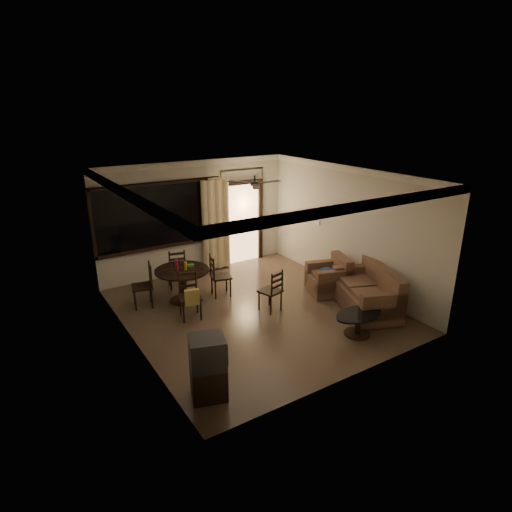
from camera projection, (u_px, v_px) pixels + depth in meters
ground at (255, 310)px, 8.90m from camera, size 5.50×5.50×0.00m
room_shell at (236, 205)px, 10.00m from camera, size 5.50×6.70×5.50m
dining_table at (182, 276)px, 9.17m from camera, size 1.16×1.16×0.95m
dining_chair_west at (143, 294)px, 9.00m from camera, size 0.51×0.51×0.95m
dining_chair_east at (220, 284)px, 9.52m from camera, size 0.51×0.51×0.95m
dining_chair_south at (190, 304)px, 8.49m from camera, size 0.51×0.55×0.95m
dining_chair_north at (177, 276)px, 9.96m from camera, size 0.51×0.51×0.95m
tv_cabinet at (208, 367)px, 6.13m from camera, size 0.62×0.59×0.97m
sofa at (369, 294)px, 8.82m from camera, size 1.46×1.90×0.90m
armchair at (330, 278)px, 9.65m from camera, size 1.04×1.04×0.83m
coffee_table at (358, 320)px, 7.88m from camera, size 0.99×0.59×0.43m
side_chair at (271, 298)px, 8.83m from camera, size 0.49×0.49×0.91m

